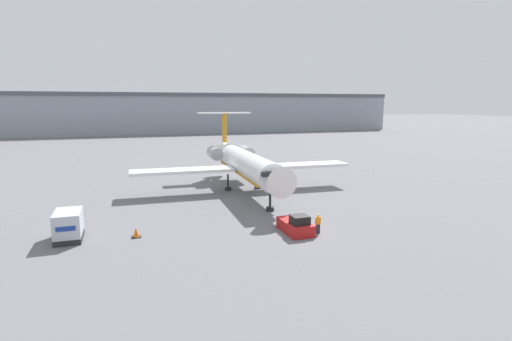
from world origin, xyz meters
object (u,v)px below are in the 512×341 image
at_px(airplane_main, 244,162).
at_px(worker_near_tug, 318,224).
at_px(luggage_cart, 68,226).
at_px(pushback_tug, 296,225).
at_px(traffic_cone_left, 136,233).

height_order(airplane_main, worker_near_tug, airplane_main).
bearing_deg(worker_near_tug, luggage_cart, 165.62).
bearing_deg(airplane_main, pushback_tug, -92.49).
bearing_deg(traffic_cone_left, pushback_tug, -13.26).
distance_m(worker_near_tug, traffic_cone_left, 14.79).
relative_size(pushback_tug, worker_near_tug, 2.31).
bearing_deg(traffic_cone_left, airplane_main, 46.30).
height_order(pushback_tug, worker_near_tug, pushback_tug).
xyz_separation_m(airplane_main, worker_near_tug, (0.88, -17.85, -2.64)).
distance_m(luggage_cart, worker_near_tug, 19.93).
xyz_separation_m(pushback_tug, worker_near_tug, (1.62, -0.85, 0.25)).
xyz_separation_m(airplane_main, traffic_cone_left, (-13.40, -14.02, -3.12)).
distance_m(airplane_main, worker_near_tug, 18.07).
xyz_separation_m(worker_near_tug, traffic_cone_left, (-14.28, 3.83, -0.47)).
xyz_separation_m(pushback_tug, luggage_cart, (-17.68, 4.10, 0.55)).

